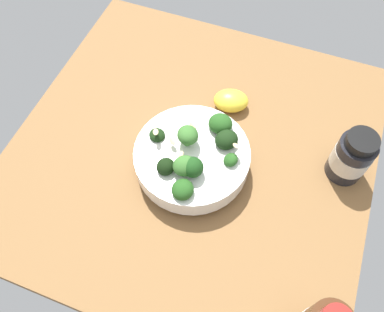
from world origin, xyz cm
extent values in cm
cube|color=brown|center=(0.00, 0.00, -2.25)|extent=(69.33, 69.33, 4.49)
cylinder|color=white|center=(3.94, 1.36, 0.68)|extent=(11.66, 11.66, 1.37)
cylinder|color=white|center=(3.94, 1.36, 3.42)|extent=(21.21, 21.21, 4.10)
cylinder|color=silver|center=(3.94, 1.36, 5.07)|extent=(18.58, 18.58, 0.80)
cylinder|color=#589D47|center=(8.13, 1.63, 5.89)|extent=(1.54, 1.63, 1.63)
ellipsoid|color=#386B2B|center=(8.13, 1.63, 7.56)|extent=(5.87, 5.52, 4.41)
cylinder|color=#589D47|center=(7.87, 3.01, 5.52)|extent=(1.88, 2.01, 1.69)
ellipsoid|color=#194216|center=(7.87, 3.01, 7.51)|extent=(5.12, 5.23, 5.36)
cylinder|color=#589D47|center=(11.94, 2.71, 4.51)|extent=(1.99, 2.11, 1.71)
ellipsoid|color=#23511C|center=(11.94, 2.71, 6.40)|extent=(5.03, 5.30, 3.69)
cylinder|color=#4A8F3C|center=(3.09, -5.81, 4.48)|extent=(1.14, 1.24, 1.31)
ellipsoid|color=black|center=(3.09, -5.81, 5.87)|extent=(4.29, 4.30, 2.30)
cylinder|color=#4A8F3C|center=(2.46, -0.17, 6.16)|extent=(1.96, 2.25, 1.82)
ellipsoid|color=#386B2B|center=(2.46, -0.17, 8.13)|extent=(6.22, 5.29, 4.71)
cylinder|color=#3C7A32|center=(8.95, -1.62, 4.84)|extent=(2.06, 1.85, 1.69)
ellipsoid|color=black|center=(8.95, -1.62, 6.54)|extent=(4.93, 5.15, 3.92)
cylinder|color=#4A8F3C|center=(-2.87, 4.39, 4.84)|extent=(2.09, 2.32, 1.73)
ellipsoid|color=#23511C|center=(-2.87, 4.39, 6.70)|extent=(5.77, 5.98, 4.86)
cylinder|color=#4A8F3C|center=(0.38, 6.51, 4.87)|extent=(1.84, 1.86, 1.35)
ellipsoid|color=black|center=(0.38, 6.51, 6.62)|extent=(5.71, 5.76, 3.43)
cylinder|color=#3C7A32|center=(3.41, 8.45, 4.75)|extent=(1.51, 1.43, 1.46)
ellipsoid|color=#23511C|center=(3.41, 8.45, 6.11)|extent=(3.80, 4.23, 3.50)
cylinder|color=#589D47|center=(-3.80, 4.46, 4.57)|extent=(1.36, 1.38, 1.19)
ellipsoid|color=#2D6023|center=(-3.80, 4.46, 5.98)|extent=(3.98, 4.03, 3.57)
ellipsoid|color=#DBBC84|center=(0.50, -0.20, 7.83)|extent=(1.93, 2.04, 0.82)
ellipsoid|color=#DBBC84|center=(3.94, -2.40, 7.07)|extent=(1.98, 2.01, 0.86)
ellipsoid|color=#DBBC84|center=(5.83, -0.50, 6.80)|extent=(2.08, 1.55, 1.26)
ellipsoid|color=#DBBC84|center=(0.05, 0.43, 7.15)|extent=(1.75, 2.06, 0.97)
ellipsoid|color=#DBBC84|center=(3.84, -5.58, 8.13)|extent=(2.06, 1.67, 0.84)
ellipsoid|color=#DBBC84|center=(1.63, 8.68, 8.28)|extent=(1.95, 1.91, 1.19)
ellipsoid|color=yellow|center=(-12.37, 3.78, 2.00)|extent=(7.10, 8.34, 4.00)
cylinder|color=black|center=(-5.35, 28.49, 4.70)|extent=(6.73, 6.73, 9.40)
cylinder|color=black|center=(-5.35, 28.49, 10.33)|extent=(5.55, 5.55, 1.86)
cylinder|color=beige|center=(-5.35, 28.49, 5.00)|extent=(6.86, 6.86, 4.07)
camera|label=1|loc=(38.22, 14.34, 66.53)|focal=37.04mm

